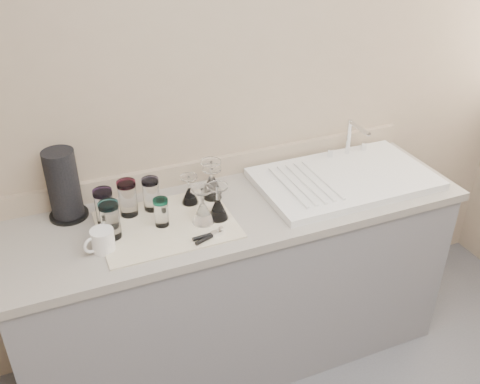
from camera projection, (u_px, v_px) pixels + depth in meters
name	position (u px, v px, depth m)	size (l,w,h in m)	color
room_envelope	(464.00, 226.00, 1.06)	(3.54, 3.50, 2.52)	#535358
counter_unit	(237.00, 284.00, 2.58)	(2.06, 0.62, 0.90)	slate
sink_unit	(344.00, 178.00, 2.53)	(0.82, 0.50, 0.22)	white
dish_towel	(167.00, 225.00, 2.22)	(0.55, 0.42, 0.01)	white
tumbler_teal	(104.00, 207.00, 2.18)	(0.08, 0.08, 0.16)	white
tumbler_cyan	(128.00, 198.00, 2.24)	(0.08, 0.08, 0.16)	white
tumbler_purple	(151.00, 194.00, 2.28)	(0.07, 0.07, 0.15)	white
tumbler_magenta	(110.00, 220.00, 2.10)	(0.08, 0.08, 0.16)	white
tumbler_lavender	(161.00, 212.00, 2.18)	(0.06, 0.06, 0.12)	white
goblet_back_left	(190.00, 194.00, 2.34)	(0.07, 0.07, 0.13)	white
goblet_back_right	(212.00, 188.00, 2.37)	(0.08, 0.08, 0.15)	white
goblet_front_left	(203.00, 211.00, 2.20)	(0.09, 0.09, 0.16)	white
goblet_front_right	(218.00, 207.00, 2.23)	(0.09, 0.09, 0.16)	white
goblet_extra	(212.00, 182.00, 2.41)	(0.09, 0.09, 0.16)	white
can_opener	(209.00, 236.00, 2.13)	(0.13, 0.06, 0.02)	silver
white_mug	(102.00, 241.00, 2.05)	(0.14, 0.11, 0.09)	white
paper_towel_roll	(64.00, 186.00, 2.21)	(0.16, 0.16, 0.31)	black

